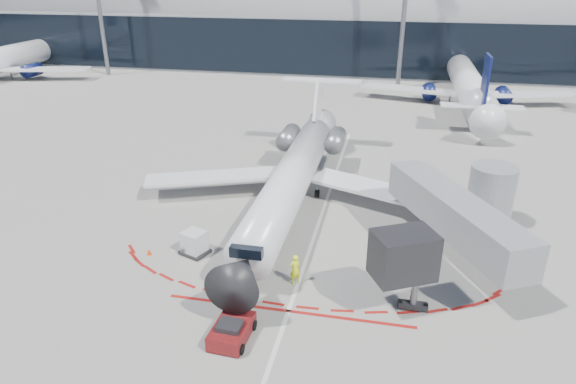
% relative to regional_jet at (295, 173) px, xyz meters
% --- Properties ---
extents(ground, '(260.00, 260.00, 0.00)m').
position_rel_regional_jet_xyz_m(ground, '(2.49, -2.58, -2.59)').
color(ground, slate).
rests_on(ground, ground).
extents(apron_centerline, '(0.25, 40.00, 0.01)m').
position_rel_regional_jet_xyz_m(apron_centerline, '(2.49, -0.58, -2.59)').
color(apron_centerline, silver).
rests_on(apron_centerline, ground).
extents(apron_stop_bar, '(14.00, 0.25, 0.01)m').
position_rel_regional_jet_xyz_m(apron_stop_bar, '(2.49, -14.08, -2.59)').
color(apron_stop_bar, maroon).
rests_on(apron_stop_bar, ground).
extents(terminal_building, '(150.00, 24.15, 24.00)m').
position_rel_regional_jet_xyz_m(terminal_building, '(2.49, 62.39, 5.93)').
color(terminal_building, '#95989B').
rests_on(terminal_building, ground).
extents(jet_bridge, '(10.03, 15.20, 4.90)m').
position_rel_regional_jet_xyz_m(jet_bridge, '(12.28, -5.59, 0.42)').
color(jet_bridge, gray).
rests_on(jet_bridge, ground).
extents(light_mast_centre, '(0.70, 0.70, 25.00)m').
position_rel_regional_jet_xyz_m(light_mast_centre, '(7.49, 45.42, 9.91)').
color(light_mast_centre, slate).
rests_on(light_mast_centre, ground).
extents(regional_jet, '(25.14, 31.00, 7.76)m').
position_rel_regional_jet_xyz_m(regional_jet, '(0.00, 0.00, 0.00)').
color(regional_jet, white).
rests_on(regional_jet, ground).
extents(pushback_tug, '(2.03, 4.49, 1.15)m').
position_rel_regional_jet_xyz_m(pushback_tug, '(0.13, -16.94, -2.08)').
color(pushback_tug, '#590C12').
rests_on(pushback_tug, ground).
extents(ramp_worker, '(0.85, 0.79, 1.95)m').
position_rel_regional_jet_xyz_m(ramp_worker, '(2.31, -11.29, -1.62)').
color(ramp_worker, '#EAFF1A').
rests_on(ramp_worker, ground).
extents(uld_container, '(2.15, 2.01, 1.63)m').
position_rel_regional_jet_xyz_m(uld_container, '(-4.89, -9.29, -1.79)').
color(uld_container, black).
rests_on(uld_container, ground).
extents(safety_cone_left, '(0.31, 0.31, 0.44)m').
position_rel_regional_jet_xyz_m(safety_cone_left, '(-7.84, -10.03, -2.37)').
color(safety_cone_left, '#F64405').
rests_on(safety_cone_left, ground).
extents(bg_airliner_1, '(33.96, 35.96, 10.99)m').
position_rel_regional_jet_xyz_m(bg_airliner_1, '(16.88, 37.50, 2.90)').
color(bg_airliner_1, white).
rests_on(bg_airliner_1, ground).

